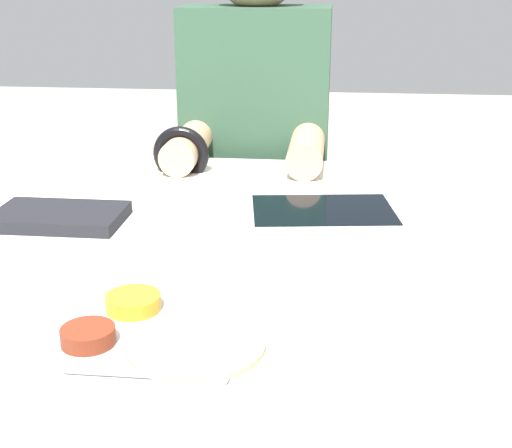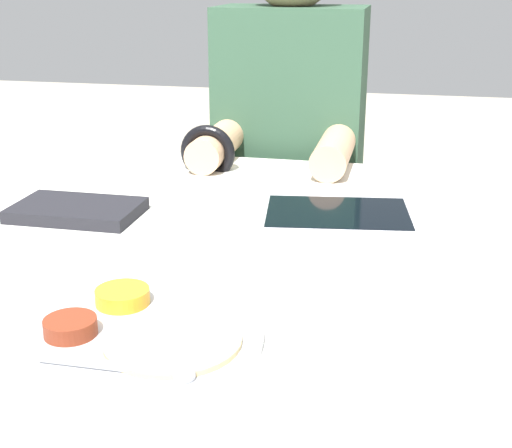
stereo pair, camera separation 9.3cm
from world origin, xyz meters
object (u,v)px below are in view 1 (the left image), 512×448
object	(u,v)px
tablet_device	(323,212)
person_diner	(256,207)
red_notebook	(59,218)
thali_tray	(153,340)

from	to	relation	value
tablet_device	person_diner	bearing A→B (deg)	108.41
tablet_device	person_diner	size ratio (longest dim) A/B	0.22
red_notebook	person_diner	size ratio (longest dim) A/B	0.16
thali_tray	person_diner	world-z (taller)	person_diner
thali_tray	tablet_device	bearing A→B (deg)	69.55
tablet_device	person_diner	xyz separation A→B (m)	(-0.16, 0.48, -0.16)
thali_tray	tablet_device	size ratio (longest dim) A/B	1.02
tablet_device	person_diner	world-z (taller)	person_diner
red_notebook	person_diner	world-z (taller)	person_diner
thali_tray	red_notebook	size ratio (longest dim) A/B	1.40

